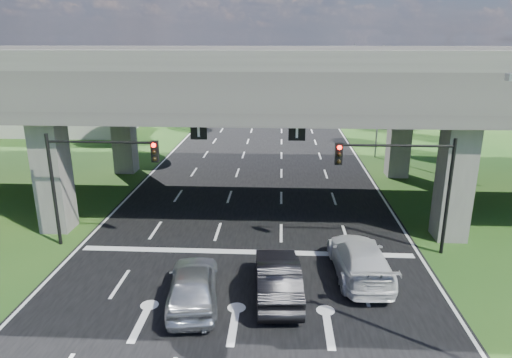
# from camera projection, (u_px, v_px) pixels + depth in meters

# --- Properties ---
(ground) EXTENTS (160.00, 160.00, 0.00)m
(ground) POSITION_uv_depth(u_px,v_px,m) (240.00, 288.00, 20.10)
(ground) COLOR #194315
(ground) RESTS_ON ground
(road) EXTENTS (18.00, 120.00, 0.03)m
(road) POSITION_uv_depth(u_px,v_px,m) (254.00, 208.00, 29.64)
(road) COLOR black
(road) RESTS_ON ground
(overpass) EXTENTS (80.00, 15.00, 10.00)m
(overpass) POSITION_uv_depth(u_px,v_px,m) (255.00, 81.00, 29.23)
(overpass) COLOR #3E3B39
(overpass) RESTS_ON ground
(warehouse) EXTENTS (20.00, 10.00, 4.00)m
(warehouse) POSITION_uv_depth(u_px,v_px,m) (48.00, 114.00, 54.27)
(warehouse) COLOR #9E9E99
(warehouse) RESTS_ON ground
(signal_right) EXTENTS (5.76, 0.54, 6.00)m
(signal_right) POSITION_uv_depth(u_px,v_px,m) (406.00, 174.00, 22.22)
(signal_right) COLOR black
(signal_right) RESTS_ON ground
(signal_left) EXTENTS (5.76, 0.54, 6.00)m
(signal_left) POSITION_uv_depth(u_px,v_px,m) (92.00, 170.00, 23.04)
(signal_left) COLOR black
(signal_left) RESTS_ON ground
(streetlight_far) EXTENTS (3.38, 0.25, 10.00)m
(streetlight_far) POSITION_uv_depth(u_px,v_px,m) (375.00, 94.00, 40.77)
(streetlight_far) COLOR gray
(streetlight_far) RESTS_ON ground
(streetlight_beyond) EXTENTS (3.38, 0.25, 10.00)m
(streetlight_beyond) POSITION_uv_depth(u_px,v_px,m) (350.00, 79.00, 56.04)
(streetlight_beyond) COLOR gray
(streetlight_beyond) RESTS_ON ground
(tree_left_near) EXTENTS (4.50, 4.50, 7.80)m
(tree_left_near) POSITION_uv_depth(u_px,v_px,m) (120.00, 100.00, 44.23)
(tree_left_near) COLOR black
(tree_left_near) RESTS_ON ground
(tree_left_mid) EXTENTS (3.91, 3.90, 6.76)m
(tree_left_mid) POSITION_uv_depth(u_px,v_px,m) (118.00, 97.00, 52.21)
(tree_left_mid) COLOR black
(tree_left_mid) RESTS_ON ground
(tree_left_far) EXTENTS (4.80, 4.80, 8.32)m
(tree_left_far) POSITION_uv_depth(u_px,v_px,m) (169.00, 82.00, 59.36)
(tree_left_far) COLOR black
(tree_left_far) RESTS_ON ground
(tree_right_near) EXTENTS (4.20, 4.20, 7.28)m
(tree_right_near) POSITION_uv_depth(u_px,v_px,m) (397.00, 103.00, 44.83)
(tree_right_near) COLOR black
(tree_right_near) RESTS_ON ground
(tree_right_mid) EXTENTS (3.91, 3.90, 6.76)m
(tree_right_mid) POSITION_uv_depth(u_px,v_px,m) (406.00, 97.00, 52.41)
(tree_right_mid) COLOR black
(tree_right_mid) RESTS_ON ground
(tree_right_far) EXTENTS (4.50, 4.50, 7.80)m
(tree_right_far) POSITION_uv_depth(u_px,v_px,m) (360.00, 84.00, 60.06)
(tree_right_far) COLOR black
(tree_right_far) RESTS_ON ground
(car_silver) EXTENTS (2.66, 5.26, 1.72)m
(car_silver) POSITION_uv_depth(u_px,v_px,m) (193.00, 284.00, 18.67)
(car_silver) COLOR #B5B8BD
(car_silver) RESTS_ON road
(car_dark) EXTENTS (2.15, 5.26, 1.70)m
(car_dark) POSITION_uv_depth(u_px,v_px,m) (278.00, 277.00, 19.22)
(car_dark) COLOR black
(car_dark) RESTS_ON road
(car_white) EXTENTS (2.65, 5.89, 1.68)m
(car_white) POSITION_uv_depth(u_px,v_px,m) (360.00, 259.00, 20.86)
(car_white) COLOR silver
(car_white) RESTS_ON road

